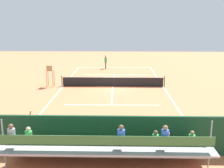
% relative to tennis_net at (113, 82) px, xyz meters
% --- Properties ---
extents(ground_plane, '(60.00, 60.00, 0.00)m').
position_rel_tennis_net_xyz_m(ground_plane, '(0.00, 0.00, -0.50)').
color(ground_plane, '#CC7047').
extents(court_line_markings, '(10.10, 22.20, 0.01)m').
position_rel_tennis_net_xyz_m(court_line_markings, '(0.00, -0.04, -0.50)').
color(court_line_markings, white).
rests_on(court_line_markings, ground).
extents(tennis_net, '(10.30, 0.10, 1.07)m').
position_rel_tennis_net_xyz_m(tennis_net, '(0.00, 0.00, 0.00)').
color(tennis_net, black).
rests_on(tennis_net, ground).
extents(backdrop_wall, '(18.00, 0.16, 2.00)m').
position_rel_tennis_net_xyz_m(backdrop_wall, '(0.00, 14.00, 0.50)').
color(backdrop_wall, '#194228').
rests_on(backdrop_wall, ground).
extents(bleacher_stand, '(9.06, 2.40, 2.48)m').
position_rel_tennis_net_xyz_m(bleacher_stand, '(-0.08, 15.37, 0.45)').
color(bleacher_stand, '#9EA0A5').
rests_on(bleacher_stand, ground).
extents(umpire_chair, '(0.67, 0.67, 2.14)m').
position_rel_tennis_net_xyz_m(umpire_chair, '(6.20, 0.20, 0.81)').
color(umpire_chair, '#A88456').
rests_on(umpire_chair, ground).
extents(courtside_bench, '(1.80, 0.40, 0.93)m').
position_rel_tennis_net_xyz_m(courtside_bench, '(-3.13, 13.27, 0.06)').
color(courtside_bench, '#9E754C').
rests_on(courtside_bench, ground).
extents(equipment_bag, '(0.90, 0.36, 0.36)m').
position_rel_tennis_net_xyz_m(equipment_bag, '(-0.97, 13.40, -0.32)').
color(equipment_bag, black).
rests_on(equipment_bag, ground).
extents(tennis_player, '(0.36, 0.53, 1.93)m').
position_rel_tennis_net_xyz_m(tennis_player, '(1.17, -9.95, 0.51)').
color(tennis_player, navy).
rests_on(tennis_player, ground).
extents(tennis_racket, '(0.58, 0.35, 0.03)m').
position_rel_tennis_net_xyz_m(tennis_racket, '(1.44, -10.20, -0.49)').
color(tennis_racket, black).
rests_on(tennis_racket, ground).
extents(tennis_ball_near, '(0.07, 0.07, 0.07)m').
position_rel_tennis_net_xyz_m(tennis_ball_near, '(1.46, -8.43, -0.47)').
color(tennis_ball_near, '#CCDB33').
rests_on(tennis_ball_near, ground).
extents(tennis_ball_far, '(0.07, 0.07, 0.07)m').
position_rel_tennis_net_xyz_m(tennis_ball_far, '(3.61, -6.04, -0.47)').
color(tennis_ball_far, '#CCDB33').
rests_on(tennis_ball_far, ground).
extents(line_judge, '(0.43, 0.55, 1.93)m').
position_rel_tennis_net_xyz_m(line_judge, '(4.15, 13.25, 0.51)').
color(line_judge, '#232328').
rests_on(line_judge, ground).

